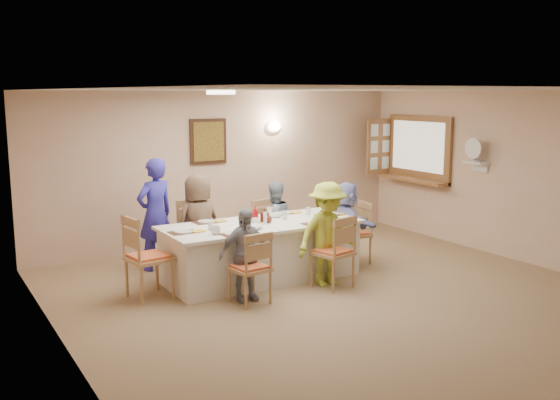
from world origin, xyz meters
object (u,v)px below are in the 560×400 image
chair_front_right (333,251)px  condiment_ketchup (255,215)px  diner_right_end (347,223)px  caregiver (155,214)px  dining_table (261,251)px  chair_back_left (196,236)px  serving_hatch (419,149)px  chair_right_end (354,233)px  diner_front_left (245,255)px  diner_back_left (199,224)px  diner_back_right (274,222)px  diner_front_right (327,234)px  chair_back_right (270,230)px  desk_fan (475,153)px  chair_left_end (149,256)px  chair_front_left (250,267)px

chair_front_right → condiment_ketchup: (-0.66, 0.84, 0.40)m
diner_right_end → condiment_ketchup: 1.51m
caregiver → condiment_ketchup: size_ratio=6.87×
dining_table → chair_back_left: bearing=126.9°
serving_hatch → chair_right_end: (-2.14, -0.97, -1.05)m
dining_table → diner_front_left: 0.93m
chair_front_right → serving_hatch: bearing=-161.9°
diner_back_left → diner_back_right: bearing=171.4°
diner_right_end → diner_back_left: bearing=79.2°
chair_back_left → diner_front_right: diner_front_right is taller
diner_back_left → diner_right_end: size_ratio=1.14×
chair_back_right → diner_front_left: size_ratio=0.79×
desk_fan → diner_front_right: desk_fan is taller
chair_right_end → diner_back_right: (-0.95, 0.68, 0.14)m
diner_front_right → caregiver: caregiver is taller
dining_table → diner_back_right: diner_back_right is taller
chair_right_end → condiment_ketchup: (-1.61, 0.04, 0.43)m
condiment_ketchup → chair_left_end: bearing=-178.5°
chair_front_left → chair_left_end: size_ratio=0.86×
diner_front_left → chair_front_left: bearing=-89.0°
diner_back_right → caregiver: size_ratio=0.75×
diner_front_left → diner_right_end: 2.13m
chair_front_left → chair_left_end: chair_left_end is taller
chair_front_left → diner_back_right: size_ratio=0.75×
diner_back_right → condiment_ketchup: bearing=38.4°
chair_right_end → diner_front_left: size_ratio=0.79×
diner_back_right → diner_right_end: diner_right_end is taller
serving_hatch → dining_table: (-3.69, -0.97, -1.12)m
desk_fan → chair_back_left: bearing=164.3°
chair_left_end → caregiver: (0.50, 1.15, 0.27)m
chair_back_left → chair_left_end: 1.24m
chair_front_right → caregiver: bearing=-61.5°
caregiver → chair_front_left: bearing=87.0°
chair_back_right → condiment_ketchup: bearing=-137.9°
dining_table → diner_back_left: (-0.60, 0.68, 0.31)m
diner_front_right → diner_right_end: size_ratio=1.11×
dining_table → condiment_ketchup: condiment_ketchup is taller
serving_hatch → diner_right_end: bearing=-156.8°
chair_right_end → diner_right_end: size_ratio=0.74×
diner_right_end → chair_right_end: bearing=-82.2°
chair_left_end → diner_back_right: 2.26m
desk_fan → condiment_ketchup: desk_fan is taller
dining_table → serving_hatch: bearing=14.8°
chair_front_right → chair_front_left: bearing=-11.8°
chair_back_left → diner_back_left: bearing=-81.5°
chair_left_end → diner_front_right: size_ratio=0.77×
desk_fan → chair_right_end: 2.34m
dining_table → chair_front_right: bearing=-53.1°
chair_back_right → chair_front_right: size_ratio=0.93×
diner_front_left → dining_table: bearing=49.6°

